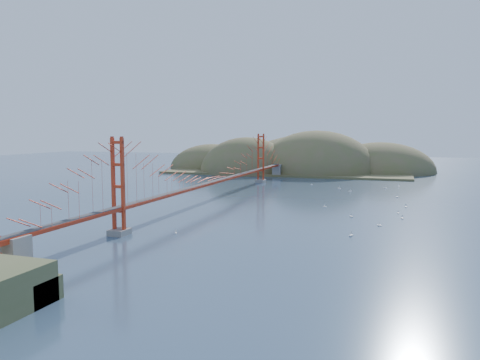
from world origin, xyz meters
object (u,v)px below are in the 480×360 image
(fort, at_px, (2,272))
(sailboat_0, at_px, (351,235))
(bridge, at_px, (214,161))
(sailboat_1, at_px, (402,218))

(fort, height_order, sailboat_0, fort)
(sailboat_0, bearing_deg, bridge, 140.13)
(sailboat_0, distance_m, sailboat_1, 14.68)
(sailboat_0, relative_size, sailboat_1, 1.11)
(bridge, height_order, sailboat_1, bridge)
(bridge, xyz_separation_m, sailboat_1, (31.97, -8.39, -6.86))
(sailboat_1, bearing_deg, fort, -128.56)
(bridge, xyz_separation_m, sailboat_0, (26.20, -21.88, -6.85))
(bridge, xyz_separation_m, fort, (0.40, -47.98, -6.34))
(sailboat_0, bearing_deg, sailboat_1, 66.87)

